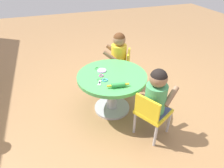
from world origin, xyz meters
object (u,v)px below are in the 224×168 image
child_chair_left (152,113)px  child_chair_right (121,66)px  craft_scissors (100,81)px  seated_child_right (119,51)px  seated_child_left (157,93)px  rolling_pin (118,85)px  craft_table (112,85)px

child_chair_left → child_chair_right: size_ratio=1.00×
child_chair_left → craft_scissors: child_chair_left is taller
seated_child_right → child_chair_right: bearing=-118.0°
craft_scissors → seated_child_left: bearing=-133.6°
seated_child_right → rolling_pin: size_ratio=2.21×
child_chair_left → seated_child_right: 1.07m
craft_scissors → craft_table: bearing=-63.0°
child_chair_left → seated_child_left: 0.23m
craft_table → craft_scissors: craft_scissors is taller
child_chair_left → craft_scissors: (0.44, 0.41, 0.19)m
seated_child_left → seated_child_right: bearing=0.7°
seated_child_left → seated_child_right: same height
seated_child_right → seated_child_left: bearing=-179.3°
seated_child_left → rolling_pin: size_ratio=2.21×
seated_child_left → rolling_pin: bearing=49.1°
child_chair_right → seated_child_right: 0.23m
child_chair_right → craft_scissors: size_ratio=3.76×
child_chair_right → craft_scissors: (-0.58, 0.47, 0.19)m
child_chair_right → rolling_pin: (-0.75, 0.32, 0.21)m
rolling_pin → child_chair_left: bearing=-136.5°
craft_scissors → child_chair_right: bearing=-38.8°
child_chair_right → seated_child_right: size_ratio=1.05×
child_chair_right → seated_child_right: bearing=62.0°
craft_table → seated_child_left: size_ratio=1.57×
craft_table → seated_child_right: 0.60m
craft_table → craft_scissors: bearing=117.0°
seated_child_left → seated_child_right: 1.02m
seated_child_left → craft_scissors: (0.42, 0.45, -0.03)m
craft_table → child_chair_left: child_chair_left is taller
craft_table → seated_child_right: size_ratio=1.57×
child_chair_left → seated_child_right: seated_child_right is taller
seated_child_left → rolling_pin: (0.26, 0.30, -0.01)m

